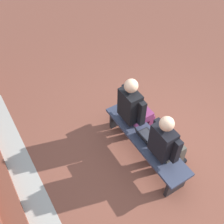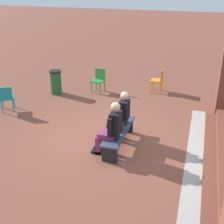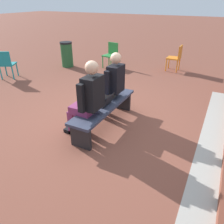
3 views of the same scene
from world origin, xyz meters
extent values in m
plane|color=brown|center=(0.00, 0.00, 0.00)|extent=(60.00, 60.00, 0.00)
cube|color=#A8A399|center=(0.21, 2.11, 0.00)|extent=(5.60, 0.40, 0.01)
cube|color=brown|center=(0.21, 2.61, 0.07)|extent=(4.80, 0.60, 0.15)
cube|color=brown|center=(0.21, 2.76, 0.22)|extent=(4.80, 0.30, 0.15)
cube|color=#33384C|center=(0.21, 0.20, 0.42)|extent=(1.80, 0.44, 0.05)
cube|color=black|center=(-0.59, 0.20, 0.20)|extent=(0.06, 0.37, 0.40)
cube|color=black|center=(1.01, 0.20, 0.20)|extent=(0.06, 0.37, 0.40)
cube|color=#4C473D|center=(-0.18, 0.03, 0.51)|extent=(0.32, 0.38, 0.13)
cube|color=#4C473D|center=(-0.26, -0.16, 0.23)|extent=(0.10, 0.11, 0.45)
cube|color=black|center=(-0.26, -0.22, 0.03)|extent=(0.10, 0.23, 0.07)
cube|color=#4C473D|center=(-0.10, -0.16, 0.23)|extent=(0.10, 0.11, 0.45)
cube|color=black|center=(-0.10, -0.22, 0.03)|extent=(0.10, 0.23, 0.07)
cube|color=black|center=(-0.18, 0.24, 0.84)|extent=(0.36, 0.23, 0.53)
cube|color=#195133|center=(-0.18, 0.12, 0.80)|extent=(0.05, 0.01, 0.32)
cube|color=black|center=(-0.41, 0.17, 0.82)|extent=(0.08, 0.09, 0.45)
cube|color=black|center=(0.05, 0.17, 0.82)|extent=(0.08, 0.09, 0.45)
sphere|color=#DBAD89|center=(-0.18, 0.24, 1.23)|extent=(0.21, 0.21, 0.21)
cube|color=#7F2D5B|center=(0.65, 0.02, 0.51)|extent=(0.33, 0.39, 0.14)
cube|color=#7F2D5B|center=(0.56, -0.18, 0.23)|extent=(0.11, 0.12, 0.45)
cube|color=black|center=(0.56, -0.24, 0.03)|extent=(0.11, 0.24, 0.07)
cube|color=#7F2D5B|center=(0.74, -0.18, 0.23)|extent=(0.11, 0.12, 0.45)
cube|color=black|center=(0.74, -0.24, 0.03)|extent=(0.11, 0.24, 0.07)
cube|color=black|center=(0.65, 0.24, 0.85)|extent=(0.37, 0.24, 0.55)
cube|color=black|center=(0.41, 0.17, 0.83)|extent=(0.09, 0.10, 0.47)
cube|color=black|center=(0.89, 0.17, 0.83)|extent=(0.09, 0.10, 0.47)
sphere|color=#DBAD89|center=(0.65, 0.24, 1.27)|extent=(0.22, 0.22, 0.22)
cube|color=black|center=(0.22, 0.16, 0.46)|extent=(0.32, 0.22, 0.02)
cube|color=#2D2D33|center=(0.22, 0.15, 0.47)|extent=(0.29, 0.15, 0.00)
cube|color=black|center=(0.22, 0.30, 0.57)|extent=(0.32, 0.07, 0.19)
cube|color=#33519E|center=(0.22, 0.29, 0.57)|extent=(0.28, 0.06, 0.17)
cube|color=orange|center=(-4.02, 0.48, 0.42)|extent=(0.42, 0.42, 0.04)
cube|color=orange|center=(-4.02, 0.67, 0.64)|extent=(0.40, 0.04, 0.40)
cylinder|color=orange|center=(-4.20, 0.30, 0.20)|extent=(0.04, 0.04, 0.40)
cylinder|color=orange|center=(-3.84, 0.30, 0.20)|extent=(0.04, 0.04, 0.40)
cylinder|color=orange|center=(-4.20, 0.66, 0.20)|extent=(0.04, 0.04, 0.40)
cylinder|color=orange|center=(-3.84, 0.66, 0.20)|extent=(0.04, 0.04, 0.40)
cube|color=teal|center=(-0.94, -3.81, 0.42)|extent=(0.57, 0.57, 0.04)
cube|color=teal|center=(-0.78, -3.73, 0.64)|extent=(0.22, 0.37, 0.40)
cylinder|color=teal|center=(-1.19, -3.74, 0.20)|extent=(0.04, 0.04, 0.40)
cylinder|color=teal|center=(-1.02, -4.06, 0.20)|extent=(0.04, 0.04, 0.40)
cylinder|color=teal|center=(-0.87, -3.57, 0.20)|extent=(0.04, 0.04, 0.40)
cylinder|color=teal|center=(-0.70, -3.89, 0.20)|extent=(0.04, 0.04, 0.40)
cube|color=#2D893D|center=(-3.34, -1.57, 0.42)|extent=(0.48, 0.48, 0.04)
cube|color=#2D893D|center=(-3.53, -1.54, 0.64)|extent=(0.10, 0.40, 0.40)
cylinder|color=#2D893D|center=(-3.19, -1.78, 0.20)|extent=(0.04, 0.04, 0.40)
cylinder|color=#2D893D|center=(-3.14, -1.42, 0.20)|extent=(0.04, 0.04, 0.40)
cylinder|color=#2D893D|center=(-3.55, -1.72, 0.20)|extent=(0.04, 0.04, 0.40)
cylinder|color=#2D893D|center=(-3.49, -1.36, 0.20)|extent=(0.04, 0.04, 0.40)
cylinder|color=#23562D|center=(-2.76, -2.98, 0.40)|extent=(0.40, 0.40, 0.80)
cylinder|color=black|center=(-2.76, -2.98, 0.83)|extent=(0.42, 0.42, 0.06)
camera|label=1|loc=(-1.69, 2.01, 3.86)|focal=42.00mm
camera|label=2|loc=(6.94, 2.01, 4.11)|focal=50.00mm
camera|label=3|loc=(3.40, 2.01, 2.22)|focal=35.00mm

